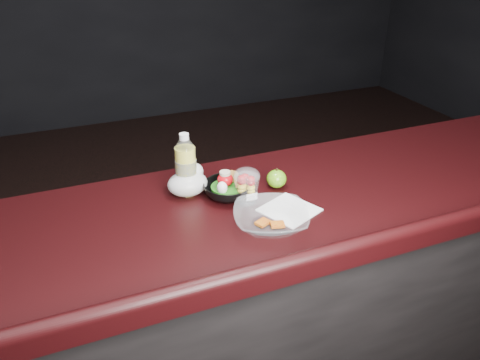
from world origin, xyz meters
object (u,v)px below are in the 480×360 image
at_px(fruit_cup, 247,185).
at_px(green_apple, 276,179).
at_px(snack_bowl, 227,189).
at_px(takeout_bowl, 271,219).
at_px(lemonade_bottle, 186,169).

relative_size(fruit_cup, green_apple, 1.71).
bearing_deg(snack_bowl, takeout_bowl, -75.33).
bearing_deg(snack_bowl, fruit_cup, -51.73).
bearing_deg(green_apple, takeout_bowl, -120.04).
distance_m(snack_bowl, takeout_bowl, 0.23).
bearing_deg(lemonade_bottle, takeout_bowl, -59.58).
bearing_deg(takeout_bowl, snack_bowl, 104.67).
bearing_deg(takeout_bowl, lemonade_bottle, 120.42).
bearing_deg(fruit_cup, takeout_bowl, -85.95).
relative_size(lemonade_bottle, green_apple, 3.00).
bearing_deg(takeout_bowl, fruit_cup, 94.05).
bearing_deg(fruit_cup, snack_bowl, 128.27).
height_order(green_apple, snack_bowl, snack_bowl).
distance_m(green_apple, snack_bowl, 0.19).
bearing_deg(green_apple, fruit_cup, -157.42).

